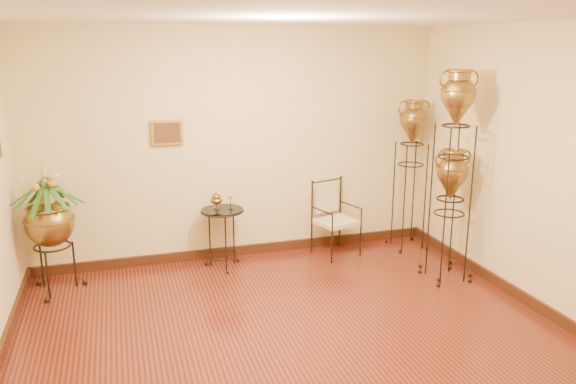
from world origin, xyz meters
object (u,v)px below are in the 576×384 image
object	(u,v)px
planter_urn	(49,217)
side_table	(223,237)
armchair	(336,219)
amphora_tall	(452,175)
amphora_mid	(410,174)

from	to	relation	value
planter_urn	side_table	size ratio (longest dim) A/B	1.63
planter_urn	armchair	world-z (taller)	planter_urn
armchair	amphora_tall	bearing A→B (deg)	-65.61
amphora_mid	planter_urn	distance (m)	4.30
amphora_tall	side_table	size ratio (longest dim) A/B	2.60
side_table	armchair	bearing A→B (deg)	-0.03
amphora_mid	amphora_tall	bearing A→B (deg)	-94.97
amphora_mid	side_table	world-z (taller)	amphora_mid
armchair	amphora_mid	bearing A→B (deg)	-16.34
planter_urn	side_table	world-z (taller)	planter_urn
amphora_tall	armchair	world-z (taller)	amphora_tall
side_table	amphora_tall	bearing A→B (deg)	-24.26
planter_urn	armchair	xyz separation A→B (m)	(3.30, 0.13, -0.36)
armchair	side_table	distance (m)	1.44
amphora_tall	amphora_mid	xyz separation A→B (m)	(0.09, 1.06, -0.22)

